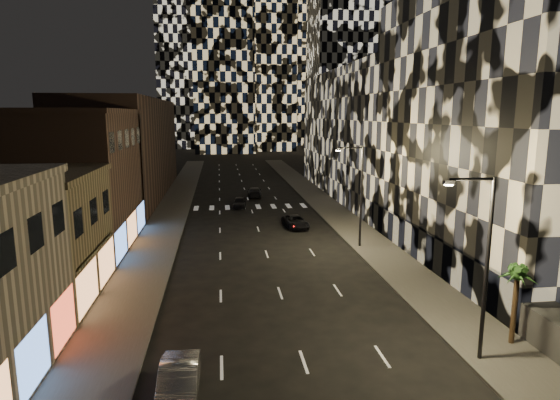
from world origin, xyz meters
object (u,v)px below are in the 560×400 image
object	(u,v)px
car_dark_midlane	(239,202)
car_dark_rightlane	(295,222)
car_dark_oncoming	(254,192)
streetlight_far	(359,189)
palm_tree	(517,279)
streetlight_near	(483,257)
car_silver_parked	(179,384)

from	to	relation	value
car_dark_midlane	car_dark_rightlane	world-z (taller)	car_dark_midlane
car_dark_oncoming	streetlight_far	bearing A→B (deg)	107.87
car_dark_oncoming	palm_tree	bearing A→B (deg)	105.28
streetlight_near	car_dark_oncoming	distance (m)	48.21
car_dark_midlane	car_dark_rightlane	xyz separation A→B (m)	(5.44, -11.59, -0.04)
streetlight_near	car_silver_parked	world-z (taller)	streetlight_near
car_dark_rightlane	car_dark_midlane	bearing A→B (deg)	107.98
streetlight_far	palm_tree	bearing A→B (deg)	-81.62
streetlight_near	streetlight_far	distance (m)	20.00
streetlight_far	car_dark_midlane	world-z (taller)	streetlight_far
streetlight_near	car_dark_midlane	size ratio (longest dim) A/B	2.26
streetlight_far	car_dark_rightlane	distance (m)	10.35
car_silver_parked	palm_tree	bearing A→B (deg)	9.25
car_dark_midlane	streetlight_far	bearing A→B (deg)	-58.07
car_dark_midlane	car_dark_oncoming	bearing A→B (deg)	77.36
car_dark_midlane	palm_tree	xyz separation A→B (m)	(12.56, -38.46, 2.99)
car_silver_parked	car_dark_midlane	bearing A→B (deg)	84.22
car_dark_oncoming	palm_tree	size ratio (longest dim) A/B	1.13
streetlight_far	streetlight_near	bearing A→B (deg)	-90.00
streetlight_near	car_dark_rightlane	size ratio (longest dim) A/B	1.95
car_dark_oncoming	car_dark_rightlane	distance (m)	19.52
car_dark_rightlane	car_dark_oncoming	bearing A→B (deg)	91.42
car_dark_rightlane	palm_tree	xyz separation A→B (m)	(7.12, -26.87, 3.03)
car_dark_oncoming	car_dark_midlane	bearing A→B (deg)	74.87
car_dark_oncoming	palm_tree	distance (m)	47.34
streetlight_near	car_dark_midlane	xyz separation A→B (m)	(-9.80, 39.72, -4.67)
car_silver_parked	palm_tree	distance (m)	17.37
car_dark_midlane	car_dark_rightlane	distance (m)	12.81
streetlight_far	car_dark_oncoming	bearing A→B (deg)	104.85
palm_tree	car_dark_midlane	bearing A→B (deg)	108.09
palm_tree	car_dark_rightlane	bearing A→B (deg)	104.84
streetlight_far	car_dark_midlane	size ratio (longest dim) A/B	2.26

